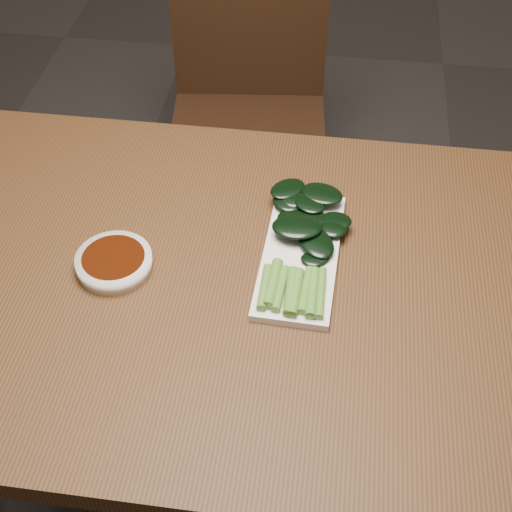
{
  "coord_description": "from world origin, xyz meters",
  "views": [
    {
      "loc": [
        0.13,
        -0.77,
        1.61
      ],
      "look_at": [
        0.02,
        0.04,
        0.76
      ],
      "focal_mm": 50.0,
      "sensor_mm": 36.0,
      "label": 1
    }
  ],
  "objects_px": {
    "chair_far": "(248,104)",
    "serving_plate": "(301,255)",
    "gai_lan": "(304,236)",
    "sauce_bowl": "(114,262)",
    "table": "(242,305)"
  },
  "relations": [
    {
      "from": "sauce_bowl",
      "to": "gai_lan",
      "type": "height_order",
      "value": "gai_lan"
    },
    {
      "from": "table",
      "to": "sauce_bowl",
      "type": "height_order",
      "value": "sauce_bowl"
    },
    {
      "from": "sauce_bowl",
      "to": "gai_lan",
      "type": "distance_m",
      "value": 0.32
    },
    {
      "from": "serving_plate",
      "to": "gai_lan",
      "type": "distance_m",
      "value": 0.03
    },
    {
      "from": "table",
      "to": "serving_plate",
      "type": "height_order",
      "value": "serving_plate"
    },
    {
      "from": "sauce_bowl",
      "to": "gai_lan",
      "type": "xyz_separation_m",
      "value": [
        0.3,
        0.09,
        0.01
      ]
    },
    {
      "from": "serving_plate",
      "to": "gai_lan",
      "type": "height_order",
      "value": "gai_lan"
    },
    {
      "from": "gai_lan",
      "to": "serving_plate",
      "type": "bearing_deg",
      "value": -95.24
    },
    {
      "from": "chair_far",
      "to": "gai_lan",
      "type": "distance_m",
      "value": 0.87
    },
    {
      "from": "gai_lan",
      "to": "chair_far",
      "type": "bearing_deg",
      "value": 104.89
    },
    {
      "from": "table",
      "to": "sauce_bowl",
      "type": "bearing_deg",
      "value": -177.59
    },
    {
      "from": "chair_far",
      "to": "sauce_bowl",
      "type": "relative_size",
      "value": 7.09
    },
    {
      "from": "table",
      "to": "gai_lan",
      "type": "distance_m",
      "value": 0.16
    },
    {
      "from": "table",
      "to": "chair_far",
      "type": "xyz_separation_m",
      "value": [
        -0.12,
        0.88,
        -0.19
      ]
    },
    {
      "from": "chair_far",
      "to": "serving_plate",
      "type": "height_order",
      "value": "chair_far"
    }
  ]
}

